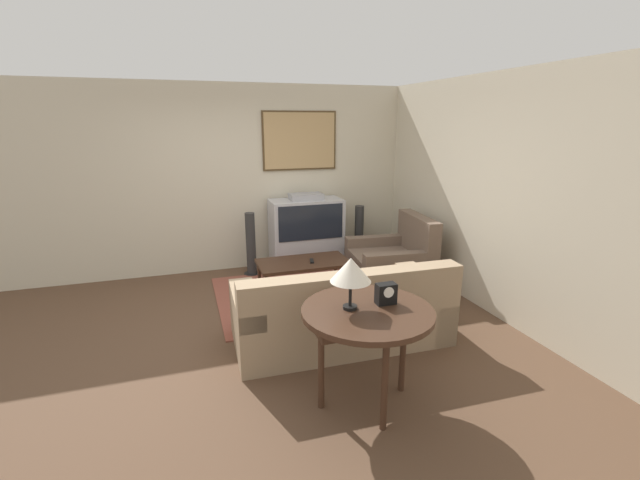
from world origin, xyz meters
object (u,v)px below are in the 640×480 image
at_px(console_table, 368,318).
at_px(table_lamp, 351,271).
at_px(speaker_tower_left, 251,246).
at_px(couch, 342,314).
at_px(mantel_clock, 386,294).
at_px(tv, 306,233).
at_px(armchair, 392,263).
at_px(coffee_table, 304,265).
at_px(speaker_tower_right, 359,236).

xyz_separation_m(console_table, table_lamp, (-0.12, 0.06, 0.38)).
bearing_deg(speaker_tower_left, table_lamp, -85.52).
distance_m(couch, mantel_clock, 1.10).
bearing_deg(tv, armchair, -47.94).
distance_m(armchair, coffee_table, 1.26).
height_order(table_lamp, mantel_clock, table_lamp).
relative_size(couch, speaker_tower_left, 2.34).
relative_size(tv, console_table, 1.14).
bearing_deg(speaker_tower_right, couch, -116.75).
xyz_separation_m(couch, table_lamp, (-0.30, -0.93, 0.81)).
height_order(armchair, speaker_tower_left, armchair).
height_order(couch, mantel_clock, mantel_clock).
distance_m(couch, console_table, 1.09).
distance_m(tv, table_lamp, 3.34).
relative_size(armchair, table_lamp, 2.69).
bearing_deg(mantel_clock, tv, 84.70).
relative_size(armchair, speaker_tower_left, 1.17).
bearing_deg(coffee_table, mantel_clock, -89.13).
xyz_separation_m(tv, speaker_tower_left, (-0.85, -0.04, -0.11)).
bearing_deg(speaker_tower_right, mantel_clock, -109.73).
height_order(tv, speaker_tower_left, tv).
height_order(coffee_table, table_lamp, table_lamp).
distance_m(armchair, speaker_tower_left, 2.03).
distance_m(console_table, table_lamp, 0.40).
xyz_separation_m(coffee_table, mantel_clock, (0.03, -2.22, 0.48)).
height_order(coffee_table, console_table, console_table).
distance_m(coffee_table, table_lamp, 2.34).
distance_m(coffee_table, speaker_tower_right, 1.53).
bearing_deg(coffee_table, console_table, -93.50).
bearing_deg(couch, console_table, 81.47).
distance_m(tv, mantel_clock, 3.27).
distance_m(armchair, console_table, 2.70).
relative_size(tv, speaker_tower_left, 1.25).
xyz_separation_m(tv, console_table, (-0.47, -3.29, 0.19)).
bearing_deg(console_table, speaker_tower_left, 96.56).
xyz_separation_m(couch, speaker_tower_left, (-0.55, 2.27, 0.13)).
bearing_deg(armchair, speaker_tower_right, -169.71).
relative_size(console_table, table_lamp, 2.50).
distance_m(coffee_table, mantel_clock, 2.27).
relative_size(tv, table_lamp, 2.86).
height_order(mantel_clock, speaker_tower_right, mantel_clock).
bearing_deg(mantel_clock, couch, 89.79).
height_order(armchair, console_table, armchair).
bearing_deg(speaker_tower_left, console_table, -83.44).
bearing_deg(speaker_tower_left, mantel_clock, -80.30).
bearing_deg(console_table, armchair, 58.29).
relative_size(mantel_clock, speaker_tower_left, 0.18).
height_order(console_table, table_lamp, table_lamp).
relative_size(console_table, mantel_clock, 6.11).
relative_size(speaker_tower_left, speaker_tower_right, 1.00).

